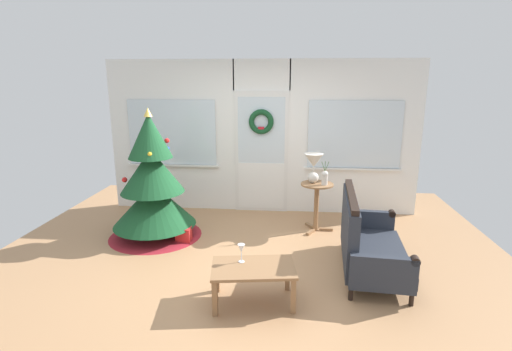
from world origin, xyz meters
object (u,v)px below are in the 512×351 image
object	(u,v)px
table_lamp	(314,164)
gift_box	(184,235)
christmas_tree	(153,189)
wine_glass	(241,249)
coffee_table	(253,272)
settee_sofa	(365,241)
side_table	(317,198)
flower_vase	(325,177)

from	to	relation	value
table_lamp	gift_box	distance (m)	2.13
christmas_tree	wine_glass	world-z (taller)	christmas_tree
table_lamp	wine_glass	xyz separation A→B (m)	(-0.82, -1.97, -0.48)
wine_glass	coffee_table	bearing A→B (deg)	-34.35
christmas_tree	settee_sofa	world-z (taller)	christmas_tree
christmas_tree	coffee_table	xyz separation A→B (m)	(1.60, -1.60, -0.37)
side_table	settee_sofa	bearing A→B (deg)	-67.60
table_lamp	flower_vase	world-z (taller)	table_lamp
wine_glass	gift_box	size ratio (longest dim) A/B	0.97
side_table	table_lamp	distance (m)	0.51
flower_vase	table_lamp	bearing A→B (deg)	147.99
gift_box	flower_vase	bearing A→B (deg)	14.98
flower_vase	coffee_table	distance (m)	2.20
settee_sofa	coffee_table	distance (m)	1.48
side_table	gift_box	size ratio (longest dim) A/B	3.65
flower_vase	coffee_table	size ratio (longest dim) A/B	0.39
coffee_table	gift_box	distance (m)	1.84
christmas_tree	side_table	xyz separation A→B (m)	(2.34, 0.42, -0.19)
wine_glass	gift_box	xyz separation A→B (m)	(-1.00, 1.34, -0.44)
flower_vase	side_table	bearing A→B (deg)	149.04
table_lamp	coffee_table	bearing A→B (deg)	-108.38
wine_glass	settee_sofa	bearing A→B (deg)	26.98
christmas_tree	side_table	world-z (taller)	christmas_tree
side_table	gift_box	world-z (taller)	side_table
side_table	wine_glass	distance (m)	2.12
side_table	wine_glass	world-z (taller)	side_table
table_lamp	coffee_table	world-z (taller)	table_lamp
flower_vase	coffee_table	world-z (taller)	flower_vase
christmas_tree	wine_glass	distance (m)	2.11
flower_vase	gift_box	bearing A→B (deg)	-165.02
flower_vase	wine_glass	distance (m)	2.13
gift_box	wine_glass	bearing A→B (deg)	-53.28
settee_sofa	gift_box	size ratio (longest dim) A/B	7.63
settee_sofa	flower_vase	size ratio (longest dim) A/B	4.39
coffee_table	wine_glass	bearing A→B (deg)	145.65
flower_vase	settee_sofa	bearing A→B (deg)	-70.83
table_lamp	side_table	bearing A→B (deg)	-33.69
side_table	flower_vase	world-z (taller)	flower_vase
side_table	coffee_table	bearing A→B (deg)	-110.23
settee_sofa	gift_box	world-z (taller)	settee_sofa
side_table	coffee_table	world-z (taller)	side_table
christmas_tree	flower_vase	world-z (taller)	christmas_tree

